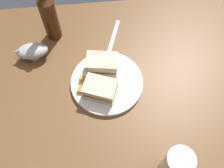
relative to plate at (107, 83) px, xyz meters
The scene contains 14 objects.
ground_plane 0.76m from the plate, 131.71° to the left, with size 6.00×6.00×0.00m, color #333842.
dining_table 0.39m from the plate, 131.71° to the left, with size 1.15×0.93×0.75m, color brown.
plate is the anchor object (origin of this frame).
sandwich_half_left 0.07m from the plate, 77.01° to the right, with size 0.12×0.09×0.07m.
sandwich_half_right 0.07m from the plate, 58.64° to the left, with size 0.13×0.11×0.06m.
potato_wedge_front 0.08m from the plate, ahead, with size 0.05×0.02×0.02m, color gold.
potato_wedge_middle 0.06m from the plate, 14.70° to the left, with size 0.05×0.02×0.02m, color #B77F33.
potato_wedge_back 0.06m from the plate, ahead, with size 0.05×0.02×0.01m, color gold.
potato_wedge_left_edge 0.10m from the plate, 19.56° to the left, with size 0.04×0.02×0.02m, color gold.
potato_wedge_right_edge 0.09m from the plate, 24.67° to the left, with size 0.04×0.02×0.02m, color gold.
pint_glass 0.38m from the plate, 117.62° to the left, with size 0.08×0.08×0.15m.
gravy_boat 0.32m from the plate, 28.79° to the right, with size 0.13×0.08×0.06m.
cider_bottle 0.34m from the plate, 52.56° to the right, with size 0.06×0.06×0.29m.
fork 0.22m from the plate, 102.46° to the right, with size 0.18×0.02×0.01m, color silver.
Camera 1 is at (0.06, 0.43, 1.60)m, focal length 41.60 mm.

